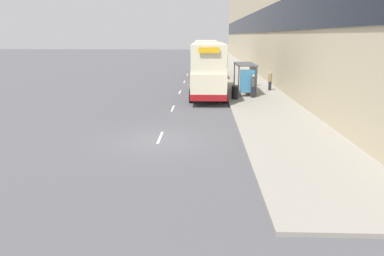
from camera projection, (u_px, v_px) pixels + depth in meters
The scene contains 17 objects.
ground_plane at pixel (159, 141), 16.47m from camera, with size 220.00×220.00×0.00m, color #515156.
pavement at pixel (232, 67), 53.37m from camera, with size 5.00×93.00×0.14m.
terrace_facade at pixel (260, 19), 51.32m from camera, with size 3.10×93.00×14.69m.
lane_mark_0 at pixel (160, 137), 16.99m from camera, with size 0.12×2.00×0.01m.
lane_mark_1 at pixel (173, 108), 23.76m from camera, with size 0.12×2.00×0.01m.
lane_mark_2 at pixel (180, 92), 30.53m from camera, with size 0.12×2.00×0.01m.
lane_mark_3 at pixel (184, 82), 37.31m from camera, with size 0.12×2.00×0.01m.
lane_mark_4 at pixel (187, 75), 44.08m from camera, with size 0.12×2.00×0.01m.
bus_shelter at pixel (247, 73), 28.54m from camera, with size 1.60×4.20×2.48m.
double_decker_bus_near at pixel (208, 68), 28.39m from camera, with size 2.85×10.82×4.30m.
double_decker_bus_ahead at pixel (206, 58), 41.47m from camera, with size 2.85×10.59×4.30m.
car_0 at pixel (207, 53), 78.71m from camera, with size 1.91×3.92×1.80m.
car_1 at pixel (203, 56), 69.72m from camera, with size 2.02×3.80×1.84m.
pedestrian_at_shelter at pixel (256, 77), 33.18m from camera, with size 0.33×0.33×1.65m.
pedestrian_1 at pixel (253, 86), 26.91m from camera, with size 0.36×0.36×1.81m.
pedestrian_2 at pixel (270, 81), 30.49m from camera, with size 0.33×0.33×1.65m.
litter_bin at pixel (235, 92), 26.34m from camera, with size 0.55×0.55×1.05m.
Camera 1 is at (2.15, -15.67, 4.91)m, focal length 32.00 mm.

